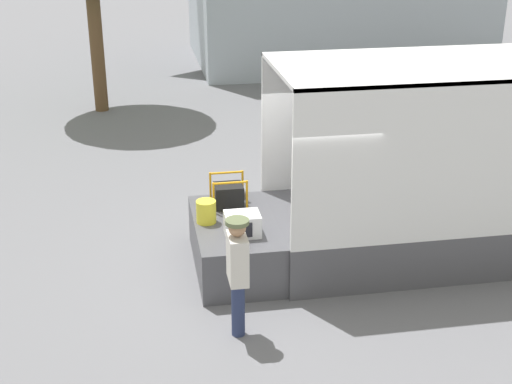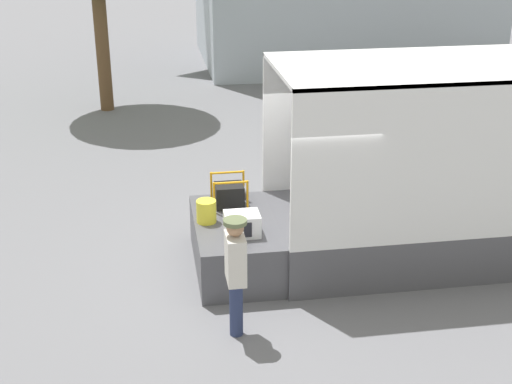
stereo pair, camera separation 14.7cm
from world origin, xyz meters
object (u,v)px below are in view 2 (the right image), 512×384
microwave (242,224)px  orange_bucket (206,211)px  portable_generator (230,195)px  worker_person (236,266)px

microwave → orange_bucket: 0.71m
portable_generator → microwave: bearing=-87.8°
microwave → orange_bucket: orange_bucket is taller
microwave → orange_bucket: size_ratio=1.47×
portable_generator → orange_bucket: size_ratio=1.60×
portable_generator → worker_person: bearing=-95.5°
portable_generator → worker_person: 2.47m
portable_generator → orange_bucket: bearing=-128.8°
microwave → orange_bucket: bearing=132.4°
portable_generator → worker_person: size_ratio=0.33×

